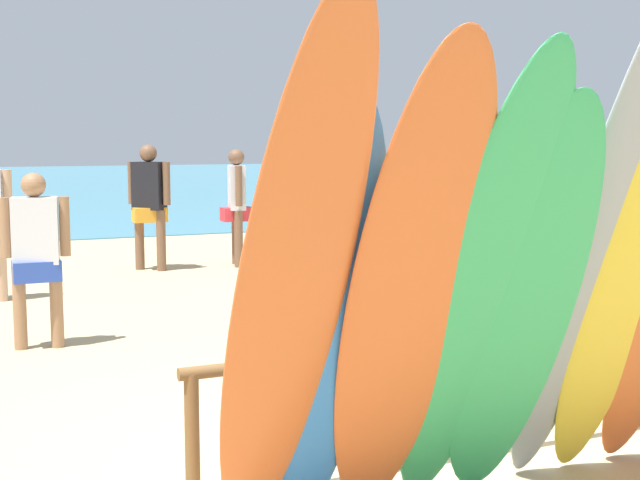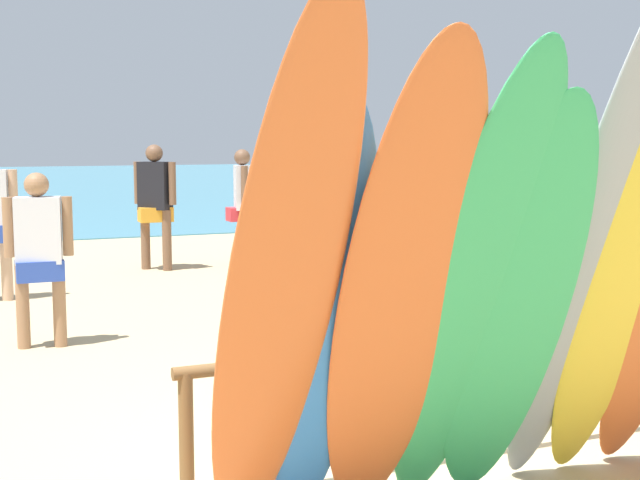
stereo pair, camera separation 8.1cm
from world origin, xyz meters
name	(u,v)px [view 2 (the right image)]	position (x,y,z in m)	size (l,w,h in m)	color
ground	(87,225)	(0.00, 14.00, 0.00)	(60.00, 60.00, 0.00)	tan
ocean_water	(25,183)	(0.00, 31.43, 0.01)	(60.00, 40.00, 0.02)	teal
surfboard_rack	(446,368)	(0.00, 0.00, 0.55)	(2.92, 0.07, 0.71)	brown
surfboard_orange_0	(283,289)	(-1.18, -0.71, 1.17)	(0.50, 0.08, 2.50)	orange
surfboard_blue_1	(317,326)	(-0.98, -0.58, 0.98)	(0.46, 0.08, 2.07)	#337AD1
surfboard_orange_2	(401,299)	(-0.65, -0.70, 1.09)	(0.57, 0.08, 2.34)	orange
surfboard_green_3	(472,295)	(-0.30, -0.70, 1.09)	(0.53, 0.08, 2.34)	#38B266
surfboard_green_4	(515,312)	(-0.06, -0.67, 0.99)	(0.56, 0.06, 2.12)	#38B266
surfboard_grey_5	(600,232)	(0.37, -0.72, 1.34)	(0.49, 0.08, 2.84)	#999EA3
surfboard_yellow_6	(637,245)	(0.59, -0.71, 1.26)	(0.51, 0.07, 2.69)	yellow
beachgoer_by_water	(155,198)	(0.06, 7.59, 0.97)	(0.48, 0.47, 1.68)	brown
beachgoer_strolling	(39,247)	(-1.74, 3.66, 0.85)	(0.55, 0.25, 1.48)	#9E704C
beachgoer_midbeach	(243,199)	(1.26, 7.52, 0.93)	(0.42, 0.60, 1.61)	brown
beach_chair_red	(569,273)	(3.22, 3.02, 0.43)	(0.57, 0.72, 0.83)	#B7B7BC
beach_chair_striped	(587,306)	(2.27, 1.61, 0.42)	(0.51, 0.76, 0.79)	#B7B7BC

